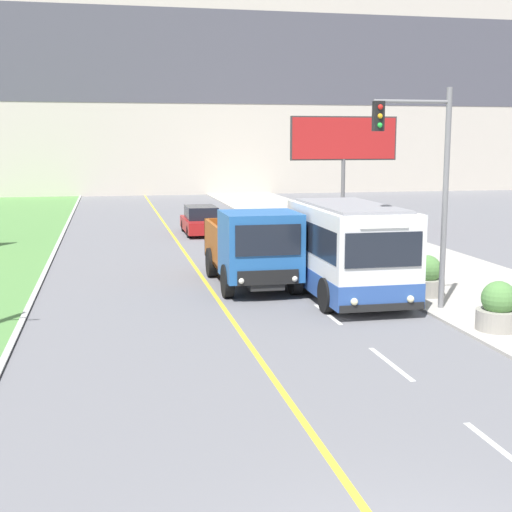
# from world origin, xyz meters

# --- Properties ---
(lane_marking_centre) EXTENTS (2.88, 140.00, 0.01)m
(lane_marking_centre) POSITION_xyz_m (0.35, 1.88, 0.00)
(lane_marking_centre) COLOR gold
(lane_marking_centre) RESTS_ON ground_plane
(apartment_block_background) EXTENTS (80.00, 8.04, 23.11)m
(apartment_block_background) POSITION_xyz_m (0.00, 61.70, 11.56)
(apartment_block_background) COLOR beige
(apartment_block_background) RESTS_ON ground_plane
(city_bus) EXTENTS (2.63, 5.71, 2.93)m
(city_bus) POSITION_xyz_m (3.96, 14.16, 1.48)
(city_bus) COLOR white
(city_bus) RESTS_ON ground_plane
(dump_truck) EXTENTS (2.46, 6.10, 2.63)m
(dump_truck) POSITION_xyz_m (1.43, 16.12, 1.32)
(dump_truck) COLOR black
(dump_truck) RESTS_ON ground_plane
(car_distant) EXTENTS (1.80, 4.30, 1.45)m
(car_distant) POSITION_xyz_m (1.52, 30.53, 0.69)
(car_distant) COLOR maroon
(car_distant) RESTS_ON ground_plane
(traffic_light_mast) EXTENTS (2.28, 0.32, 6.28)m
(traffic_light_mast) POSITION_xyz_m (5.47, 12.21, 3.98)
(traffic_light_mast) COLOR slate
(traffic_light_mast) RESTS_ON ground_plane
(billboard_large) EXTENTS (6.57, 0.24, 6.26)m
(billboard_large) POSITION_xyz_m (10.69, 34.74, 4.80)
(billboard_large) COLOR #59595B
(billboard_large) RESTS_ON ground_plane
(planter_round_near) EXTENTS (1.10, 1.10, 1.26)m
(planter_round_near) POSITION_xyz_m (6.39, 9.65, 0.63)
(planter_round_near) COLOR gray
(planter_round_near) RESTS_ON sidewalk_right
(planter_round_second) EXTENTS (1.10, 1.10, 1.26)m
(planter_round_second) POSITION_xyz_m (6.39, 13.82, 0.63)
(planter_round_second) COLOR gray
(planter_round_second) RESTS_ON sidewalk_right
(planter_round_third) EXTENTS (1.10, 1.10, 1.25)m
(planter_round_third) POSITION_xyz_m (6.26, 17.99, 0.63)
(planter_round_third) COLOR gray
(planter_round_third) RESTS_ON sidewalk_right
(planter_round_far) EXTENTS (1.15, 1.15, 1.26)m
(planter_round_far) POSITION_xyz_m (6.40, 22.16, 0.63)
(planter_round_far) COLOR gray
(planter_round_far) RESTS_ON sidewalk_right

